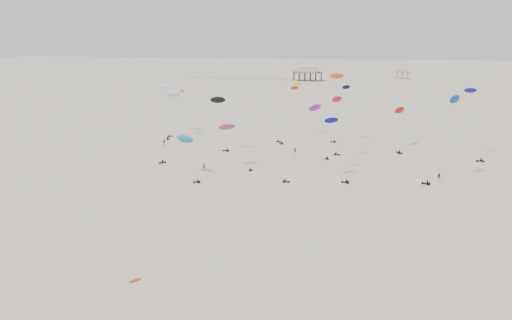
% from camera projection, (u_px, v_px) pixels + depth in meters
% --- Properties ---
extents(ground_plane, '(900.00, 900.00, 0.00)m').
position_uv_depth(ground_plane, '(302.00, 113.00, 221.38)').
color(ground_plane, beige).
extents(pavilion_main, '(21.00, 13.00, 9.80)m').
position_uv_depth(pavilion_main, '(308.00, 75.00, 364.88)').
color(pavilion_main, brown).
rests_on(pavilion_main, ground).
extents(pavilion_small, '(9.00, 7.00, 8.00)m').
position_uv_depth(pavilion_small, '(402.00, 74.00, 381.31)').
color(pavilion_small, brown).
rests_on(pavilion_small, ground).
extents(pier_fence, '(80.20, 0.20, 1.50)m').
position_uv_depth(pier_fence, '(238.00, 79.00, 374.89)').
color(pier_fence, black).
rests_on(pier_fence, ground).
extents(rig_0, '(10.09, 6.10, 12.77)m').
position_uv_depth(rig_0, '(230.00, 132.00, 131.28)').
color(rig_0, black).
rests_on(rig_0, ground).
extents(rig_1, '(4.70, 6.30, 17.76)m').
position_uv_depth(rig_1, '(334.00, 114.00, 140.48)').
color(rig_1, black).
rests_on(rig_1, ground).
extents(rig_2, '(6.15, 8.75, 19.98)m').
position_uv_depth(rig_2, '(475.00, 120.00, 140.16)').
color(rig_2, black).
rests_on(rig_2, ground).
extents(rig_3, '(5.74, 12.04, 20.29)m').
position_uv_depth(rig_3, '(172.00, 126.00, 138.99)').
color(rig_3, black).
rests_on(rig_3, ground).
extents(rig_4, '(5.52, 8.88, 18.40)m').
position_uv_depth(rig_4, '(166.00, 98.00, 168.40)').
color(rig_4, black).
rests_on(rig_4, ground).
extents(rig_5, '(5.09, 15.72, 20.26)m').
position_uv_depth(rig_5, '(291.00, 103.00, 166.11)').
color(rig_5, black).
rests_on(rig_5, ground).
extents(rig_6, '(7.27, 16.09, 22.08)m').
position_uv_depth(rig_6, '(291.00, 102.00, 168.66)').
color(rig_6, black).
rests_on(rig_6, ground).
extents(rig_7, '(4.48, 13.67, 14.04)m').
position_uv_depth(rig_7, '(399.00, 119.00, 153.39)').
color(rig_7, black).
rests_on(rig_7, ground).
extents(rig_8, '(9.16, 10.53, 21.09)m').
position_uv_depth(rig_8, '(449.00, 117.00, 118.91)').
color(rig_8, black).
rests_on(rig_8, ground).
extents(rig_9, '(8.87, 9.88, 11.82)m').
position_uv_depth(rig_9, '(186.00, 144.00, 124.54)').
color(rig_9, black).
rests_on(rig_9, ground).
extents(rig_10, '(4.36, 16.45, 22.38)m').
position_uv_depth(rig_10, '(342.00, 116.00, 151.00)').
color(rig_10, black).
rests_on(rig_10, ground).
extents(rig_11, '(7.54, 14.78, 17.43)m').
position_uv_depth(rig_11, '(335.00, 136.00, 126.09)').
color(rig_11, black).
rests_on(rig_11, ground).
extents(rig_12, '(5.95, 2.94, 16.58)m').
position_uv_depth(rig_12, '(219.00, 109.00, 149.08)').
color(rig_12, black).
rests_on(rig_12, ground).
extents(rig_13, '(9.13, 7.73, 18.95)m').
position_uv_depth(rig_13, '(310.00, 121.00, 119.17)').
color(rig_13, black).
rests_on(rig_13, ground).
extents(rig_14, '(5.82, 13.00, 16.15)m').
position_uv_depth(rig_14, '(173.00, 99.00, 177.85)').
color(rig_14, black).
rests_on(rig_14, ground).
extents(rig_15, '(4.76, 3.55, 22.68)m').
position_uv_depth(rig_15, '(336.00, 86.00, 159.99)').
color(rig_15, black).
rests_on(rig_15, ground).
extents(spectator_0, '(0.85, 0.75, 1.95)m').
position_uv_depth(spectator_0, '(204.00, 169.00, 131.49)').
color(spectator_0, black).
rests_on(spectator_0, ground).
extents(spectator_1, '(1.11, 0.93, 1.96)m').
position_uv_depth(spectator_1, '(439.00, 180.00, 122.38)').
color(spectator_1, black).
rests_on(spectator_1, ground).
extents(spectator_2, '(1.38, 0.87, 2.20)m').
position_uv_depth(spectator_2, '(164.00, 145.00, 159.34)').
color(spectator_2, black).
rests_on(spectator_2, ground).
extents(spectator_3, '(0.74, 0.52, 1.99)m').
position_uv_depth(spectator_3, '(295.00, 153.00, 149.27)').
color(spectator_3, black).
rests_on(spectator_3, ground).
extents(grounded_kite_b, '(1.62, 1.87, 0.07)m').
position_uv_depth(grounded_kite_b, '(135.00, 281.00, 72.75)').
color(grounded_kite_b, red).
rests_on(grounded_kite_b, ground).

